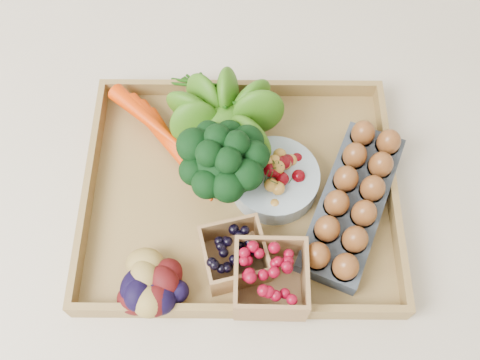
{
  "coord_description": "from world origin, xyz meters",
  "views": [
    {
      "loc": [
        0.0,
        -0.43,
        0.88
      ],
      "look_at": [
        0.0,
        0.0,
        0.06
      ],
      "focal_mm": 40.0,
      "sensor_mm": 36.0,
      "label": 1
    }
  ],
  "objects_px": {
    "tray": "(240,193)",
    "cherry_bowl": "(274,180)",
    "broccoli": "(224,174)",
    "egg_carton": "(352,203)"
  },
  "relations": [
    {
      "from": "tray",
      "to": "broccoli",
      "type": "height_order",
      "value": "broccoli"
    },
    {
      "from": "tray",
      "to": "cherry_bowl",
      "type": "height_order",
      "value": "cherry_bowl"
    },
    {
      "from": "cherry_bowl",
      "to": "egg_carton",
      "type": "xyz_separation_m",
      "value": [
        0.13,
        -0.04,
        -0.0
      ]
    },
    {
      "from": "tray",
      "to": "cherry_bowl",
      "type": "relative_size",
      "value": 3.47
    },
    {
      "from": "cherry_bowl",
      "to": "egg_carton",
      "type": "bearing_deg",
      "value": -18.04
    },
    {
      "from": "broccoli",
      "to": "cherry_bowl",
      "type": "height_order",
      "value": "broccoli"
    },
    {
      "from": "broccoli",
      "to": "egg_carton",
      "type": "xyz_separation_m",
      "value": [
        0.22,
        -0.03,
        -0.04
      ]
    },
    {
      "from": "broccoli",
      "to": "egg_carton",
      "type": "bearing_deg",
      "value": -8.84
    },
    {
      "from": "tray",
      "to": "egg_carton",
      "type": "relative_size",
      "value": 1.82
    },
    {
      "from": "tray",
      "to": "cherry_bowl",
      "type": "bearing_deg",
      "value": 12.32
    }
  ]
}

